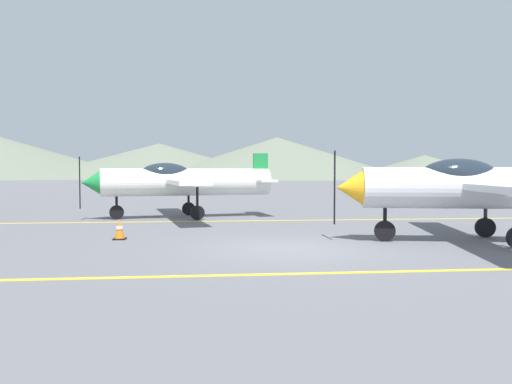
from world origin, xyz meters
TOP-DOWN VIEW (x-y plane):
  - ground_plane at (0.00, 0.00)m, footprint 400.00×400.00m
  - apron_line_near at (0.00, -3.16)m, footprint 80.00×0.16m
  - apron_line_far at (0.00, 7.07)m, footprint 80.00×0.16m
  - airplane_near at (5.47, 0.46)m, footprint 8.12×9.27m
  - airplane_mid at (-3.19, 8.73)m, footprint 8.11×9.27m
  - traffic_cone_front at (-4.63, 2.14)m, footprint 0.36×0.36m
  - hill_centerleft at (-15.63, 138.31)m, footprint 74.26×74.26m
  - hill_centerright at (18.12, 125.11)m, footprint 72.19×72.19m
  - hill_right at (75.89, 157.03)m, footprint 52.71×52.71m

SIDE VIEW (x-z plane):
  - ground_plane at x=0.00m, z-range 0.00..0.00m
  - apron_line_near at x=0.00m, z-range 0.00..0.01m
  - apron_line_far at x=0.00m, z-range 0.00..0.01m
  - traffic_cone_front at x=-4.63m, z-range -0.01..0.58m
  - airplane_near at x=5.47m, z-range 0.18..2.95m
  - airplane_mid at x=-3.19m, z-range 0.18..2.95m
  - hill_right at x=75.89m, z-range 0.00..7.71m
  - hill_centerleft at x=-15.63m, z-range 0.00..10.29m
  - hill_centerright at x=18.12m, z-range 0.00..11.46m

